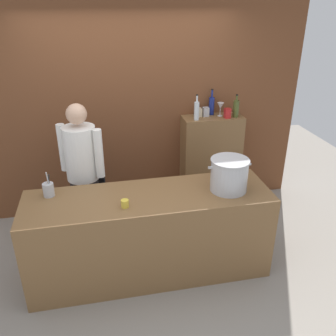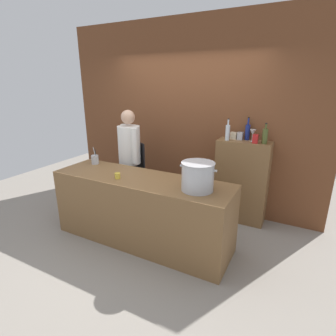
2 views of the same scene
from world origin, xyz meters
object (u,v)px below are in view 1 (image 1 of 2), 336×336
object	(u,v)px
stockpot_large	(229,175)
spice_tin_red	(227,113)
wine_glass_short	(220,106)
spice_tin_silver	(206,112)
spice_tin_cream	(198,112)
utensil_crock	(49,189)
butter_jar	(125,203)
wine_bottle_clear	(197,110)
wine_bottle_olive	(236,108)
chef	(83,167)
wine_bottle_cobalt	(211,105)

from	to	relation	value
stockpot_large	spice_tin_red	size ratio (longest dim) A/B	3.53
wine_glass_short	spice_tin_silver	distance (m)	0.19
stockpot_large	spice_tin_cream	xyz separation A→B (m)	(0.05, 1.28, 0.24)
spice_tin_red	utensil_crock	bearing A→B (deg)	-156.34
spice_tin_cream	spice_tin_silver	xyz separation A→B (m)	(0.10, -0.01, 0.00)
butter_jar	wine_bottle_clear	xyz separation A→B (m)	(1.01, 1.27, 0.43)
stockpot_large	wine_bottle_olive	bearing A→B (deg)	66.77
spice_tin_silver	butter_jar	bearing A→B (deg)	-129.98
spice_tin_red	butter_jar	bearing A→B (deg)	-138.03
stockpot_large	spice_tin_cream	world-z (taller)	spice_tin_cream
chef	utensil_crock	world-z (taller)	chef
wine_bottle_clear	spice_tin_red	xyz separation A→B (m)	(0.39, -0.01, -0.06)
utensil_crock	wine_bottle_cobalt	size ratio (longest dim) A/B	0.79
stockpot_large	wine_bottle_clear	world-z (taller)	wine_bottle_clear
chef	wine_bottle_clear	bearing A→B (deg)	-127.95
wine_bottle_olive	wine_bottle_clear	xyz separation A→B (m)	(-0.51, -0.02, 0.01)
spice_tin_cream	spice_tin_silver	distance (m)	0.10
wine_bottle_olive	spice_tin_cream	world-z (taller)	wine_bottle_olive
wine_bottle_olive	wine_bottle_cobalt	size ratio (longest dim) A/B	0.87
wine_bottle_clear	wine_bottle_olive	bearing A→B (deg)	1.85
wine_glass_short	wine_bottle_olive	bearing A→B (deg)	-22.86
butter_jar	utensil_crock	bearing A→B (deg)	153.03
spice_tin_cream	wine_bottle_cobalt	bearing A→B (deg)	12.18
spice_tin_silver	wine_bottle_cobalt	bearing A→B (deg)	29.99
utensil_crock	butter_jar	bearing A→B (deg)	-26.97
wine_glass_short	spice_tin_red	xyz separation A→B (m)	(0.06, -0.10, -0.07)
wine_bottle_cobalt	spice_tin_red	xyz separation A→B (m)	(0.15, -0.18, -0.06)
wine_bottle_cobalt	wine_glass_short	xyz separation A→B (m)	(0.09, -0.08, 0.01)
spice_tin_silver	spice_tin_red	bearing A→B (deg)	-28.26
utensil_crock	butter_jar	xyz separation A→B (m)	(0.68, -0.35, -0.03)
butter_jar	wine_bottle_cobalt	bearing A→B (deg)	48.97
wine_bottle_olive	spice_tin_silver	xyz separation A→B (m)	(-0.36, 0.11, -0.05)
stockpot_large	wine_bottle_clear	size ratio (longest dim) A/B	1.37
wine_bottle_clear	stockpot_large	bearing A→B (deg)	-89.53
wine_bottle_olive	spice_tin_silver	bearing A→B (deg)	163.43
chef	butter_jar	world-z (taller)	chef
stockpot_large	chef	bearing A→B (deg)	154.34
stockpot_large	spice_tin_red	bearing A→B (deg)	71.46
chef	utensil_crock	bearing A→B (deg)	87.48
chef	spice_tin_red	bearing A→B (deg)	-132.16
utensil_crock	spice_tin_red	bearing A→B (deg)	23.66
chef	wine_bottle_olive	xyz separation A→B (m)	(1.89, 0.50, 0.39)
wine_bottle_olive	spice_tin_silver	world-z (taller)	wine_bottle_olive
spice_tin_red	spice_tin_silver	bearing A→B (deg)	151.74
spice_tin_cream	spice_tin_red	xyz separation A→B (m)	(0.33, -0.14, 0.01)
butter_jar	wine_bottle_cobalt	size ratio (longest dim) A/B	0.22
wine_bottle_cobalt	spice_tin_cream	world-z (taller)	wine_bottle_cobalt
utensil_crock	wine_glass_short	bearing A→B (deg)	26.51
butter_jar	wine_glass_short	world-z (taller)	wine_glass_short
wine_bottle_olive	wine_bottle_clear	bearing A→B (deg)	-178.15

